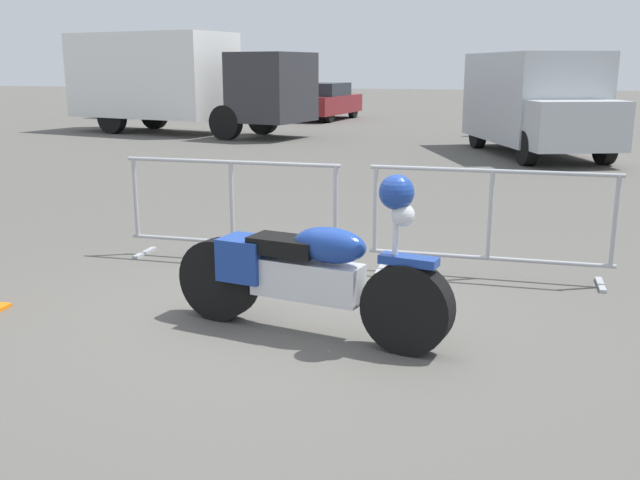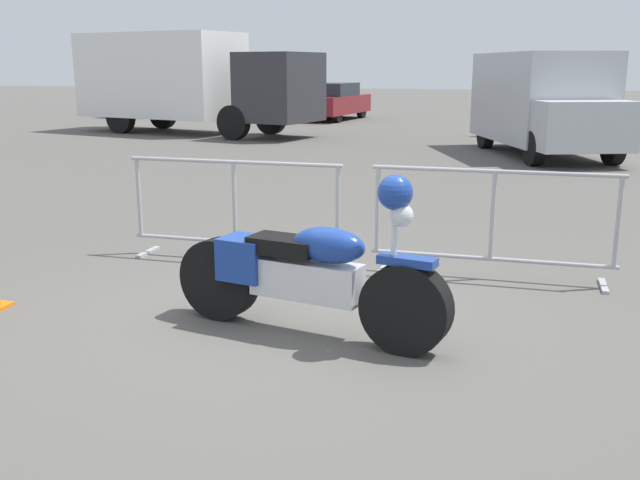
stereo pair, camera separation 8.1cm
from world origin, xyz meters
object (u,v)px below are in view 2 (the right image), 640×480
object	(u,v)px
box_truck	(184,79)
parked_car_silver	(149,99)
parked_car_maroon	(333,101)
parked_car_white	(210,98)
delivery_van	(543,101)
crowd_barrier_near	(235,209)
parked_car_black	(269,100)
pedestrian	(501,104)
crowd_barrier_far	(492,223)
motorcycle	(306,273)

from	to	relation	value
box_truck	parked_car_silver	xyz separation A→B (m)	(-4.97, 7.03, -0.94)
box_truck	parked_car_maroon	world-z (taller)	box_truck
parked_car_white	delivery_van	bearing A→B (deg)	-120.71
crowd_barrier_near	delivery_van	xyz separation A→B (m)	(3.42, 10.50, 0.69)
parked_car_black	parked_car_white	bearing A→B (deg)	91.13
parked_car_maroon	pedestrian	xyz separation A→B (m)	(6.33, -5.13, 0.22)
crowd_barrier_far	parked_car_maroon	world-z (taller)	parked_car_maroon
crowd_barrier_near	parked_car_white	world-z (taller)	parked_car_white
parked_car_white	parked_car_maroon	xyz separation A→B (m)	(5.31, -0.58, -0.02)
parked_car_maroon	delivery_van	bearing A→B (deg)	-134.52
box_truck	motorcycle	bearing A→B (deg)	-47.89
motorcycle	parked_car_silver	xyz separation A→B (m)	(-13.18, 22.32, 0.20)
delivery_van	parked_car_silver	world-z (taller)	delivery_van
crowd_barrier_far	parked_car_black	xyz separation A→B (m)	(-9.18, 20.30, 0.14)
crowd_barrier_near	parked_car_white	xyz separation A→B (m)	(-9.21, 20.62, 0.17)
motorcycle	pedestrian	distance (m)	16.83
crowd_barrier_near	crowd_barrier_far	size ratio (longest dim) A/B	1.00
parked_car_black	parked_car_maroon	world-z (taller)	parked_car_maroon
parked_car_white	parked_car_black	xyz separation A→B (m)	(2.65, -0.32, -0.03)
parked_car_white	parked_car_black	world-z (taller)	parked_car_white
motorcycle	parked_car_silver	distance (m)	25.92
parked_car_white	motorcycle	bearing A→B (deg)	-146.92
crowd_barrier_far	parked_car_maroon	distance (m)	21.08
delivery_van	pedestrian	size ratio (longest dim) A/B	3.17
delivery_van	parked_car_black	xyz separation A→B (m)	(-9.97, 9.80, -0.54)
motorcycle	crowd_barrier_far	size ratio (longest dim) A/B	0.97
crowd_barrier_far	delivery_van	size ratio (longest dim) A/B	0.43
motorcycle	parked_car_silver	world-z (taller)	parked_car_silver
parked_car_maroon	pedestrian	distance (m)	8.15
delivery_van	parked_car_white	xyz separation A→B (m)	(-12.63, 10.12, -0.52)
crowd_barrier_far	pedestrian	world-z (taller)	pedestrian
crowd_barrier_far	parked_car_silver	xyz separation A→B (m)	(-14.49, 20.46, 0.14)
parked_car_black	motorcycle	bearing A→B (deg)	-152.45
pedestrian	parked_car_maroon	bearing A→B (deg)	77.96
parked_car_black	crowd_barrier_far	bearing A→B (deg)	-147.66
delivery_van	crowd_barrier_near	bearing A→B (deg)	-37.50
box_truck	parked_car_black	xyz separation A→B (m)	(0.34, 6.87, -0.94)
crowd_barrier_near	crowd_barrier_far	distance (m)	2.63
box_truck	parked_car_black	world-z (taller)	box_truck
pedestrian	delivery_van	bearing A→B (deg)	-140.45
parked_car_black	parked_car_maroon	xyz separation A→B (m)	(2.65, -0.26, 0.01)
parked_car_white	pedestrian	bearing A→B (deg)	-108.09
parked_car_silver	parked_car_maroon	bearing A→B (deg)	-84.96
crowd_barrier_far	parked_car_maroon	bearing A→B (deg)	108.03
box_truck	pedestrian	distance (m)	9.47
motorcycle	pedestrian	bearing A→B (deg)	98.51
crowd_barrier_near	crowd_barrier_far	bearing A→B (deg)	0.00
motorcycle	parked_car_white	size ratio (longest dim) A/B	0.51
parked_car_silver	parked_car_black	xyz separation A→B (m)	(5.31, -0.16, 0.00)
delivery_van	pedestrian	world-z (taller)	delivery_van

